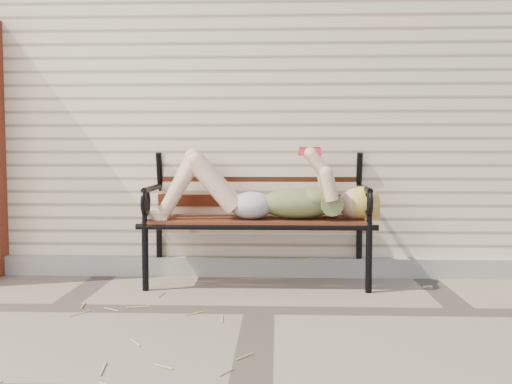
{
  "coord_description": "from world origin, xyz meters",
  "views": [
    {
      "loc": [
        0.11,
        -3.46,
        0.98
      ],
      "look_at": [
        -0.05,
        0.66,
        0.69
      ],
      "focal_mm": 40.0,
      "sensor_mm": 36.0,
      "label": 1
    }
  ],
  "objects": [
    {
      "name": "ground",
      "position": [
        0.0,
        0.0,
        0.0
      ],
      "size": [
        80.0,
        80.0,
        0.0
      ],
      "primitive_type": "plane",
      "color": "gray",
      "rests_on": "ground"
    },
    {
      "name": "house_wall",
      "position": [
        0.0,
        3.0,
        1.5
      ],
      "size": [
        8.0,
        4.0,
        3.0
      ],
      "primitive_type": "cube",
      "color": "#F5E2BF",
      "rests_on": "ground"
    },
    {
      "name": "foundation_strip",
      "position": [
        0.0,
        0.97,
        0.07
      ],
      "size": [
        8.0,
        0.1,
        0.15
      ],
      "primitive_type": "cube",
      "color": "#A5A195",
      "rests_on": "ground"
    },
    {
      "name": "garden_bench",
      "position": [
        -0.04,
        0.82,
        0.64
      ],
      "size": [
        1.78,
        0.71,
        1.15
      ],
      "color": "black",
      "rests_on": "ground"
    },
    {
      "name": "reading_woman",
      "position": [
        -0.02,
        0.68,
        0.68
      ],
      "size": [
        1.67,
        0.38,
        0.53
      ],
      "color": "#0A384B",
      "rests_on": "ground"
    },
    {
      "name": "straw_scatter",
      "position": [
        -1.18,
        -0.53,
        0.01
      ],
      "size": [
        2.98,
        1.69,
        0.01
      ],
      "color": "#D2BA66",
      "rests_on": "ground"
    }
  ]
}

